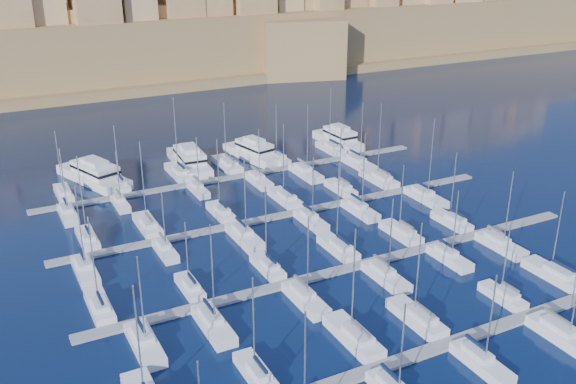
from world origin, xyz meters
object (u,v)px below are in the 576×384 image
motor_yacht_b (189,160)px  motor_yacht_c (253,151)px  sailboat_4 (503,296)px  motor_yacht_a (94,174)px  sailboat_2 (354,337)px  motor_yacht_d (339,138)px

motor_yacht_b → motor_yacht_c: same height
sailboat_4 → motor_yacht_b: bearing=105.8°
sailboat_4 → motor_yacht_a: (-40.45, 72.23, 1.02)m
sailboat_2 → motor_yacht_b: (3.15, 70.47, 0.96)m
motor_yacht_b → motor_yacht_d: same height
motor_yacht_a → motor_yacht_c: (34.74, -1.50, 0.00)m
motor_yacht_a → motor_yacht_c: 34.77m
motor_yacht_b → motor_yacht_d: 36.91m
sailboat_2 → motor_yacht_d: (40.03, 69.11, 0.96)m
motor_yacht_a → sailboat_2: bearing=-76.6°
sailboat_2 → motor_yacht_c: sailboat_2 is taller
sailboat_4 → motor_yacht_a: 82.79m
motor_yacht_b → motor_yacht_c: (14.63, -1.04, 0.00)m
motor_yacht_c → motor_yacht_a: bearing=177.5°
sailboat_4 → motor_yacht_a: sailboat_4 is taller
sailboat_4 → motor_yacht_d: sailboat_4 is taller
sailboat_4 → motor_yacht_a: size_ratio=0.57×
motor_yacht_d → motor_yacht_a: bearing=178.2°
sailboat_4 → sailboat_2: bearing=176.8°
sailboat_2 → motor_yacht_b: sailboat_2 is taller
sailboat_2 → motor_yacht_a: (-16.96, 70.93, 0.96)m
motor_yacht_a → motor_yacht_d: bearing=-1.8°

